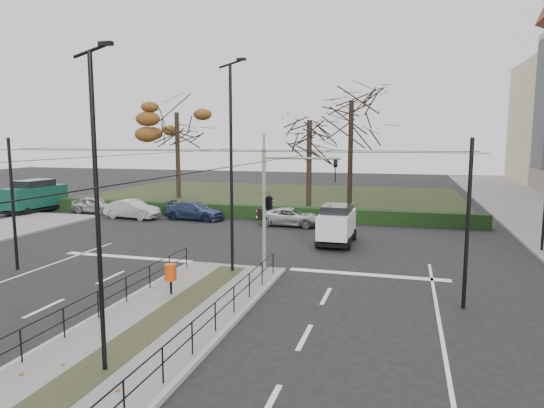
% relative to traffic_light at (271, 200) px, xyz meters
% --- Properties ---
extents(ground, '(140.00, 140.00, 0.00)m').
position_rel_traffic_light_xyz_m(ground, '(-1.82, -4.50, -3.29)').
color(ground, black).
rests_on(ground, ground).
extents(median_island, '(4.40, 15.00, 0.14)m').
position_rel_traffic_light_xyz_m(median_island, '(-1.82, -7.00, -3.22)').
color(median_island, slate).
rests_on(median_island, ground).
extents(park, '(38.00, 26.00, 0.10)m').
position_rel_traffic_light_xyz_m(park, '(-7.82, 27.50, -3.24)').
color(park, '#222C16').
rests_on(park, ground).
extents(hedge, '(38.00, 1.00, 1.00)m').
position_rel_traffic_light_xyz_m(hedge, '(-7.82, 14.10, -2.79)').
color(hedge, black).
rests_on(hedge, ground).
extents(median_railing, '(4.14, 13.24, 0.92)m').
position_rel_traffic_light_xyz_m(median_railing, '(-1.82, -7.10, -2.31)').
color(median_railing, black).
rests_on(median_railing, median_island).
extents(catenary, '(20.00, 34.00, 6.00)m').
position_rel_traffic_light_xyz_m(catenary, '(-1.82, -2.88, 0.13)').
color(catenary, black).
rests_on(catenary, ground).
extents(traffic_light, '(3.68, 2.11, 5.41)m').
position_rel_traffic_light_xyz_m(traffic_light, '(0.00, 0.00, 0.00)').
color(traffic_light, gray).
rests_on(traffic_light, median_island).
extents(litter_bin, '(0.44, 0.44, 1.13)m').
position_rel_traffic_light_xyz_m(litter_bin, '(-2.75, -4.19, -2.34)').
color(litter_bin, black).
rests_on(litter_bin, median_island).
extents(streetlamp_median_near, '(0.67, 0.14, 8.03)m').
position_rel_traffic_light_xyz_m(streetlamp_median_near, '(-1.51, -10.17, 0.93)').
color(streetlamp_median_near, black).
rests_on(streetlamp_median_near, median_island).
extents(streetlamp_median_far, '(0.76, 0.16, 9.14)m').
position_rel_traffic_light_xyz_m(streetlamp_median_far, '(-1.59, -0.58, 1.50)').
color(streetlamp_median_far, black).
rests_on(streetlamp_median_far, median_island).
extents(parked_car_first, '(4.03, 1.88, 1.34)m').
position_rel_traffic_light_xyz_m(parked_car_first, '(-18.47, 13.25, -2.62)').
color(parked_car_first, '#B1B3B9').
rests_on(parked_car_first, ground).
extents(parked_car_second, '(4.38, 1.93, 1.40)m').
position_rel_traffic_light_xyz_m(parked_car_second, '(-14.09, 11.62, -2.59)').
color(parked_car_second, '#B1B3B9').
rests_on(parked_car_second, ground).
extents(parked_car_third, '(4.71, 2.24, 1.32)m').
position_rel_traffic_light_xyz_m(parked_car_third, '(-9.38, 12.48, -2.63)').
color(parked_car_third, '#22304F').
rests_on(parked_car_third, ground).
extents(parked_car_fourth, '(4.35, 2.03, 1.20)m').
position_rel_traffic_light_xyz_m(parked_car_fourth, '(-1.90, 11.90, -2.69)').
color(parked_car_fourth, '#B1B3B9').
rests_on(parked_car_fourth, ground).
extents(white_van, '(1.95, 4.10, 2.23)m').
position_rel_traffic_light_xyz_m(white_van, '(1.96, 6.91, -2.12)').
color(white_van, white).
rests_on(white_van, ground).
extents(green_van, '(2.46, 5.51, 2.66)m').
position_rel_traffic_light_xyz_m(green_van, '(-23.37, 12.21, -1.92)').
color(green_van, '#0D3B2E').
rests_on(green_van, ground).
extents(rust_tree, '(7.56, 7.56, 11.08)m').
position_rel_traffic_light_xyz_m(rust_tree, '(-16.29, 23.76, 5.22)').
color(rust_tree, black).
rests_on(rust_tree, park).
extents(bare_tree_center, '(7.14, 7.14, 12.19)m').
position_rel_traffic_light_xyz_m(bare_tree_center, '(0.80, 23.35, 5.31)').
color(bare_tree_center, black).
rests_on(bare_tree_center, park).
extents(bare_tree_near, '(4.94, 4.94, 9.78)m').
position_rel_traffic_light_xyz_m(bare_tree_near, '(-2.05, 18.89, 3.61)').
color(bare_tree_near, black).
rests_on(bare_tree_near, park).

